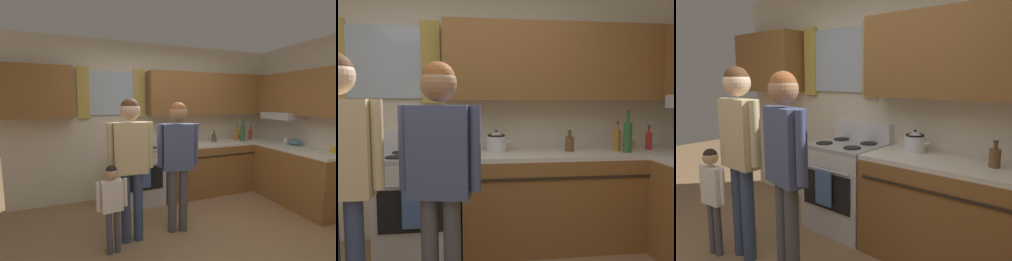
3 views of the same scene
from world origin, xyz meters
TOP-DOWN VIEW (x-y plane):
  - back_wall_unit at (0.08, 1.82)m, footprint 4.60×0.42m
  - stove_oven at (-0.36, 1.54)m, footprint 0.72×0.67m
  - bottle_squat_brown at (1.05, 1.57)m, footprint 0.08×0.08m
  - stovetop_kettle at (0.35, 1.65)m, footprint 0.27×0.20m
  - adult_holding_child at (-0.68, 0.52)m, footprint 0.51×0.22m
  - adult_in_plaid at (-0.11, 0.53)m, footprint 0.49×0.22m
  - small_child at (-0.92, 0.37)m, footprint 0.32×0.13m

SIDE VIEW (x-z plane):
  - stove_oven at x=-0.36m, z-range -0.08..1.02m
  - small_child at x=-0.92m, z-range 0.12..1.09m
  - bottle_squat_brown at x=1.05m, z-range 0.87..1.08m
  - stovetop_kettle at x=0.35m, z-range 0.89..1.10m
  - adult_in_plaid at x=-0.11m, z-range 0.21..1.82m
  - adult_holding_child at x=-0.68m, z-range 0.21..1.87m
  - back_wall_unit at x=0.08m, z-range 0.19..2.79m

